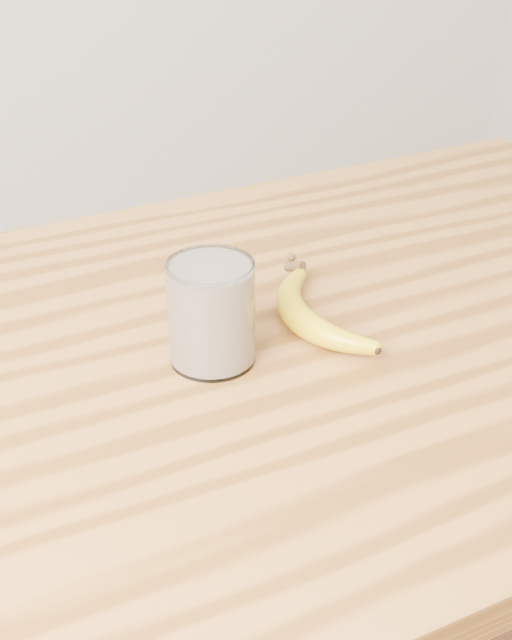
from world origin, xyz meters
name	(u,v)px	position (x,y,z in m)	size (l,w,h in m)	color
table	(309,420)	(0.00, 0.00, 0.77)	(1.20, 0.80, 0.90)	#986029
smoothie_glass	(211,313)	(-0.13, -0.01, 0.96)	(0.09, 0.09, 0.11)	white
banana	(297,317)	(-0.02, 0.00, 0.92)	(0.10, 0.26, 0.03)	gold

